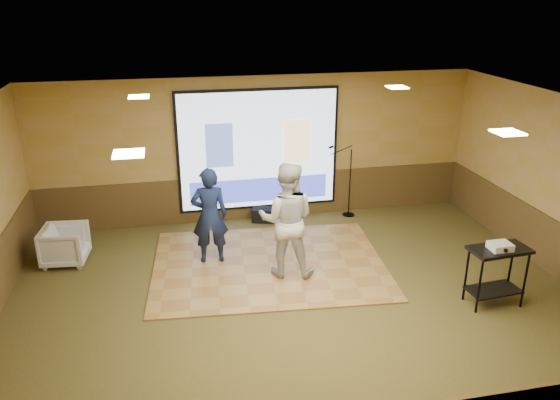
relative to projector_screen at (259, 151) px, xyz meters
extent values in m
plane|color=#333C1B|center=(0.00, -3.44, -1.47)|extent=(9.00, 9.00, 0.00)
cube|color=#B18C49|center=(0.00, 0.06, 0.03)|extent=(9.00, 0.04, 3.00)
cube|color=#B18C49|center=(0.00, -6.94, 0.03)|extent=(9.00, 0.04, 3.00)
cube|color=silver|center=(0.00, -3.44, 1.53)|extent=(9.00, 7.00, 0.04)
cube|color=#533B1B|center=(0.00, 0.04, -1.00)|extent=(9.00, 0.04, 0.95)
cube|color=#533B1B|center=(4.48, -3.44, -1.00)|extent=(0.04, 7.00, 0.95)
cube|color=black|center=(0.00, 0.01, 0.03)|extent=(3.32, 0.03, 2.52)
cube|color=#C9E2FF|center=(0.00, -0.02, 0.03)|extent=(3.20, 0.02, 2.40)
cube|color=#41548F|center=(-0.80, -0.03, 0.18)|extent=(0.55, 0.01, 0.90)
cube|color=#DEBB80|center=(0.80, -0.03, 0.18)|extent=(0.55, 0.01, 0.90)
cube|color=#3241BD|center=(0.00, -0.03, -0.82)|extent=(2.88, 0.01, 0.50)
cube|color=#FCE9BD|center=(-2.20, -1.64, 1.50)|extent=(0.32, 0.32, 0.02)
cube|color=#FCE9BD|center=(2.20, -1.64, 1.50)|extent=(0.32, 0.32, 0.02)
cube|color=#FCE9BD|center=(-2.20, -4.94, 1.50)|extent=(0.32, 0.32, 0.02)
cube|color=#FCE9BD|center=(2.20, -4.94, 1.50)|extent=(0.32, 0.32, 0.02)
cube|color=olive|center=(-0.20, -2.14, -1.46)|extent=(4.28, 3.40, 0.03)
imported|color=#152143|center=(-1.18, -1.81, -0.58)|extent=(0.65, 0.44, 1.74)
imported|color=beige|center=(0.03, -2.53, -0.46)|extent=(1.14, 1.00, 1.97)
cylinder|color=black|center=(2.58, -4.29, -1.02)|extent=(0.04, 0.04, 0.90)
cylinder|color=black|center=(3.34, -4.29, -1.02)|extent=(0.04, 0.04, 0.90)
cylinder|color=black|center=(2.58, -3.91, -1.02)|extent=(0.04, 0.04, 0.90)
cylinder|color=black|center=(3.34, -3.91, -1.02)|extent=(0.04, 0.04, 0.90)
cube|color=black|center=(2.96, -4.10, -0.55)|extent=(0.90, 0.47, 0.05)
cube|color=black|center=(2.96, -4.10, -1.24)|extent=(0.81, 0.43, 0.03)
cube|color=white|center=(2.93, -4.13, -0.47)|extent=(0.32, 0.26, 0.11)
cylinder|color=black|center=(1.91, -0.25, -1.47)|extent=(0.26, 0.26, 0.02)
cylinder|color=black|center=(1.91, -0.25, -0.74)|extent=(0.02, 0.02, 1.47)
cylinder|color=black|center=(1.70, -0.25, 0.00)|extent=(0.47, 0.02, 0.18)
cylinder|color=black|center=(1.47, -0.25, 0.08)|extent=(0.11, 0.05, 0.08)
imported|color=gray|center=(-3.72, -1.31, -1.13)|extent=(0.83, 0.81, 0.69)
cube|color=black|center=(0.05, -0.19, -1.33)|extent=(0.53, 0.43, 0.29)
camera|label=1|loc=(-1.78, -10.62, 3.09)|focal=35.00mm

